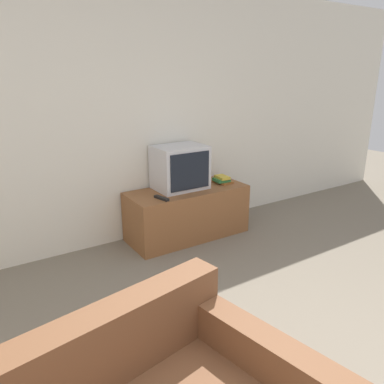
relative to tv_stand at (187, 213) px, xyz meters
The scene contains 5 objects.
wall_back 1.35m from the tv_stand, 158.61° to the left, with size 9.00×0.06×2.60m.
tv_stand is the anchor object (origin of this frame).
television 0.51m from the tv_stand, 125.23° to the left, with size 0.53×0.41×0.46m.
book_stack 0.55m from the tv_stand, ahead, with size 0.19×0.22×0.08m.
remote_on_stand 0.51m from the tv_stand, 159.01° to the right, with size 0.08×0.19×0.02m.
Camera 1 is at (-1.21, -0.51, 1.72)m, focal length 35.00 mm.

